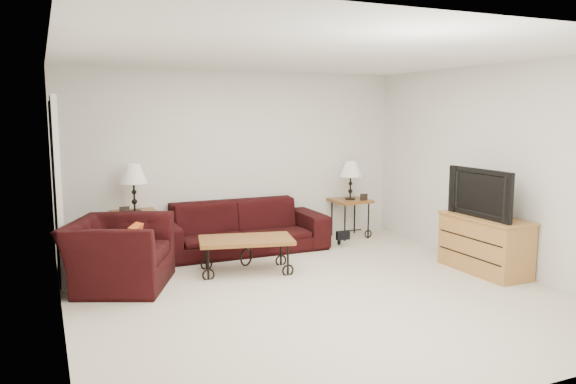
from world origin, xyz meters
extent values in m
plane|color=beige|center=(0.00, 0.00, 0.00)|extent=(5.00, 5.00, 0.00)
cube|color=silver|center=(0.00, 2.50, 1.25)|extent=(5.00, 0.02, 2.50)
cube|color=silver|center=(0.00, -2.50, 1.25)|extent=(5.00, 0.02, 2.50)
cube|color=silver|center=(-2.50, 0.00, 1.25)|extent=(0.02, 5.00, 2.50)
cube|color=silver|center=(2.50, 0.00, 1.25)|extent=(0.02, 5.00, 2.50)
plane|color=white|center=(0.00, 0.00, 2.50)|extent=(5.00, 5.00, 0.00)
cube|color=black|center=(-2.47, 1.65, 1.02)|extent=(0.08, 0.94, 2.04)
imported|color=black|center=(-0.13, 2.02, 0.34)|extent=(2.36, 0.92, 0.69)
cube|color=brown|center=(-1.52, 2.20, 0.31)|extent=(0.59, 0.59, 0.63)
cube|color=brown|center=(1.71, 2.20, 0.30)|extent=(0.55, 0.55, 0.59)
cube|color=black|center=(-1.67, 2.05, 0.68)|extent=(0.13, 0.04, 0.10)
cube|color=black|center=(1.86, 2.05, 0.64)|extent=(0.12, 0.04, 0.10)
cube|color=brown|center=(-0.40, 1.03, 0.21)|extent=(1.22, 0.84, 0.42)
imported|color=black|center=(-1.88, 1.07, 0.38)|extent=(1.39, 1.46, 0.75)
cube|color=#DC4E1C|center=(-1.73, 1.02, 0.52)|extent=(0.22, 0.35, 0.34)
cube|color=#AE7B40|center=(2.23, -0.12, 0.34)|extent=(0.47, 1.13, 0.68)
imported|color=black|center=(2.21, -0.12, 0.97)|extent=(0.13, 1.01, 0.58)
ellipsoid|color=black|center=(1.30, 1.80, 0.20)|extent=(0.36, 0.31, 0.41)
camera|label=1|loc=(-2.60, -5.16, 1.92)|focal=34.80mm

